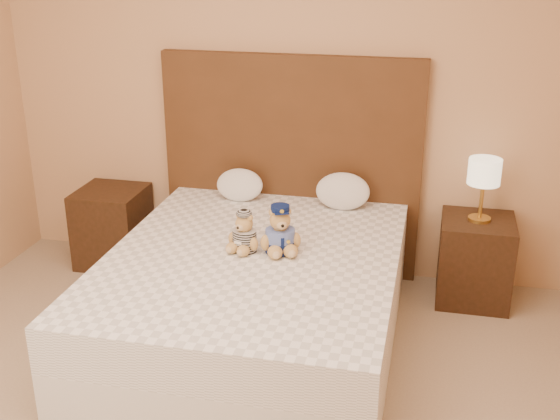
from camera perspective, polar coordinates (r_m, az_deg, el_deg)
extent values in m
cube|color=tan|center=(4.65, 1.02, 10.79)|extent=(4.00, 0.04, 2.70)
cube|color=white|center=(4.10, -2.15, -8.67)|extent=(1.60, 2.00, 0.30)
cube|color=white|center=(3.97, -2.21, -5.23)|extent=(1.60, 2.00, 0.25)
cube|color=#4E2D17|center=(4.76, 0.88, 3.59)|extent=(1.75, 0.08, 1.50)
cube|color=#381F12|center=(5.14, -13.43, -1.32)|extent=(0.45, 0.45, 0.55)
cube|color=#381F12|center=(4.65, 15.54, -3.94)|extent=(0.45, 0.45, 0.55)
cylinder|color=gold|center=(4.54, 15.89, -0.69)|extent=(0.14, 0.14, 0.02)
cylinder|color=gold|center=(4.50, 16.06, 0.85)|extent=(0.02, 0.02, 0.26)
cylinder|color=#FCF0C5|center=(4.44, 16.29, 3.03)|extent=(0.20, 0.20, 0.16)
ellipsoid|color=white|center=(4.70, -3.30, 2.17)|extent=(0.32, 0.21, 0.22)
ellipsoid|color=white|center=(4.56, 5.12, 1.66)|extent=(0.35, 0.23, 0.25)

